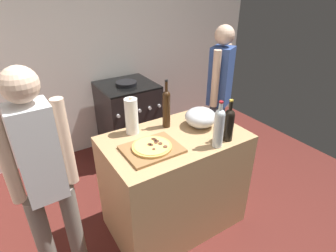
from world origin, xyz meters
The scene contains 13 objects.
ground_plane centered at (0.00, 1.21, -0.01)m, with size 4.72×3.01×0.02m, color #511E19.
kitchen_wall_rear centered at (0.00, 2.46, 1.30)m, with size 4.72×0.10×2.60m, color beige.
counter centered at (0.11, 0.77, 0.45)m, with size 1.11×0.69×0.89m, color tan.
cutting_board centered at (-0.14, 0.70, 0.90)m, with size 0.40×0.32×0.02m, color olive.
pizza centered at (-0.14, 0.70, 0.93)m, with size 0.29×0.29×0.03m.
mixing_bowl centered at (0.38, 0.81, 0.97)m, with size 0.26×0.26×0.16m.
paper_towel_roll centered at (-0.14, 1.01, 1.04)m, with size 0.10×0.10×0.29m.
wine_bottle_clear centered at (0.14, 0.95, 1.07)m, with size 0.06×0.06×0.40m.
wine_bottle_green centered at (0.30, 0.50, 1.06)m, with size 0.07×0.07×0.35m.
wine_bottle_dark centered at (0.42, 0.52, 1.03)m, with size 0.08×0.08×0.33m.
stove centered at (0.29, 2.06, 0.46)m, with size 0.63×0.64×0.95m.
person_in_stripes centered at (-0.85, 0.74, 0.92)m, with size 0.39×0.21×1.60m.
person_in_red centered at (0.99, 1.25, 0.92)m, with size 0.35×0.28×1.60m.
Camera 1 is at (-0.92, -0.75, 1.97)m, focal length 29.22 mm.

